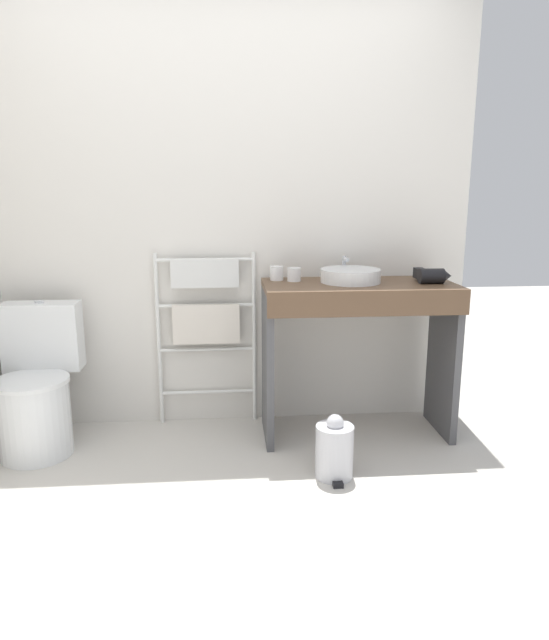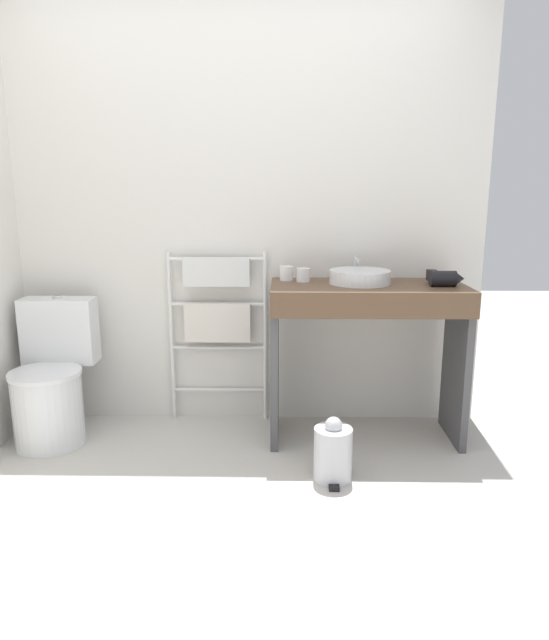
% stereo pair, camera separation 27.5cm
% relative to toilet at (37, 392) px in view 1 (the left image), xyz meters
% --- Properties ---
extents(ground_plane, '(12.00, 12.00, 0.00)m').
position_rel_toilet_xyz_m(ground_plane, '(1.05, -1.02, -0.33)').
color(ground_plane, beige).
extents(wall_back, '(2.86, 0.12, 2.51)m').
position_rel_toilet_xyz_m(wall_back, '(1.05, 0.40, 0.93)').
color(wall_back, silver).
rests_on(wall_back, ground_plane).
extents(toilet, '(0.42, 0.52, 0.80)m').
position_rel_toilet_xyz_m(toilet, '(0.00, 0.00, 0.00)').
color(toilet, white).
rests_on(toilet, ground_plane).
extents(towel_radiator, '(0.59, 0.06, 1.04)m').
position_rel_toilet_xyz_m(towel_radiator, '(0.91, 0.29, 0.36)').
color(towel_radiator, white).
rests_on(towel_radiator, ground_plane).
extents(vanity_counter, '(1.06, 0.50, 0.89)m').
position_rel_toilet_xyz_m(vanity_counter, '(1.77, 0.04, 0.28)').
color(vanity_counter, brown).
rests_on(vanity_counter, ground_plane).
extents(sink_basin, '(0.33, 0.33, 0.07)m').
position_rel_toilet_xyz_m(sink_basin, '(1.72, 0.09, 0.60)').
color(sink_basin, white).
rests_on(sink_basin, vanity_counter).
extents(faucet, '(0.02, 0.10, 0.13)m').
position_rel_toilet_xyz_m(faucet, '(1.72, 0.26, 0.64)').
color(faucet, silver).
rests_on(faucet, vanity_counter).
extents(cup_near_wall, '(0.08, 0.08, 0.08)m').
position_rel_toilet_xyz_m(cup_near_wall, '(1.32, 0.20, 0.60)').
color(cup_near_wall, white).
rests_on(cup_near_wall, vanity_counter).
extents(cup_near_edge, '(0.08, 0.08, 0.08)m').
position_rel_toilet_xyz_m(cup_near_edge, '(1.41, 0.16, 0.60)').
color(cup_near_edge, white).
rests_on(cup_near_edge, vanity_counter).
extents(hair_dryer, '(0.18, 0.19, 0.08)m').
position_rel_toilet_xyz_m(hair_dryer, '(2.16, 0.03, 0.60)').
color(hair_dryer, black).
rests_on(hair_dryer, vanity_counter).
extents(trash_bin, '(0.19, 0.22, 0.33)m').
position_rel_toilet_xyz_m(trash_bin, '(1.55, -0.45, -0.19)').
color(trash_bin, silver).
rests_on(trash_bin, ground_plane).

